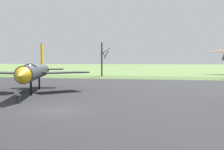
# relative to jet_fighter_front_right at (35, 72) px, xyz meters

# --- Properties ---
(ground_plane) EXTENTS (600.00, 600.00, 0.00)m
(ground_plane) POSITION_rel_jet_fighter_front_right_xyz_m (7.22, -10.35, -2.49)
(ground_plane) COLOR #607F42
(asphalt_apron) EXTENTS (94.18, 44.66, 0.05)m
(asphalt_apron) POSITION_rel_jet_fighter_front_right_xyz_m (7.22, 3.05, -2.46)
(asphalt_apron) COLOR #28282B
(asphalt_apron) RESTS_ON ground
(grass_verge_strip) EXTENTS (154.18, 12.00, 0.06)m
(grass_verge_strip) POSITION_rel_jet_fighter_front_right_xyz_m (7.22, 31.38, -2.46)
(grass_verge_strip) COLOR #4C6634
(grass_verge_strip) RESTS_ON ground
(jet_fighter_front_right) EXTENTS (12.10, 17.02, 6.16)m
(jet_fighter_front_right) POSITION_rel_jet_fighter_front_right_xyz_m (0.00, 0.00, 0.00)
(jet_fighter_front_right) COLOR #33383D
(jet_fighter_front_right) RESTS_ON ground
(info_placard_front_right) EXTENTS (0.55, 0.35, 1.01)m
(info_placard_front_right) POSITION_rel_jet_fighter_front_right_xyz_m (2.57, -7.94, -1.85)
(info_placard_front_right) COLOR black
(info_placard_front_right) RESTS_ON ground
(bare_tree_far_left) EXTENTS (2.78, 2.68, 8.11)m
(bare_tree_far_left) POSITION_rel_jet_fighter_front_right_xyz_m (-0.86, 34.48, 1.81)
(bare_tree_far_left) COLOR #42382D
(bare_tree_far_left) RESTS_ON ground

